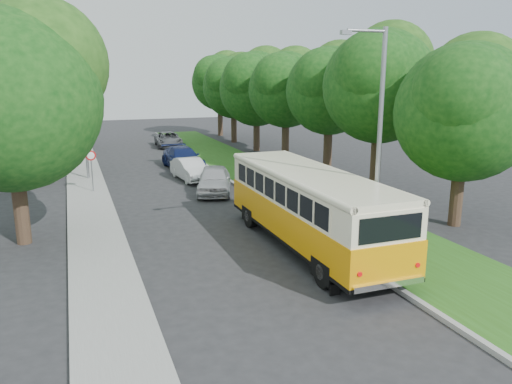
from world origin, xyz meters
name	(u,v)px	position (x,y,z in m)	size (l,w,h in m)	color
ground	(236,253)	(0.00, 0.00, 0.00)	(120.00, 120.00, 0.00)	#262629
curb	(274,209)	(3.60, 5.00, 0.07)	(0.20, 70.00, 0.15)	gray
grass_verge	(317,205)	(5.95, 5.00, 0.07)	(4.50, 70.00, 0.13)	#2A5516
sidewalk	(95,227)	(-4.80, 5.00, 0.06)	(2.20, 70.00, 0.12)	gray
treeline	(198,83)	(3.15, 17.99, 5.93)	(24.27, 41.91, 9.46)	#332319
lamppost_near	(377,139)	(4.21, -2.50, 4.37)	(1.71, 0.16, 8.00)	gray
lamppost_far	(82,114)	(-4.70, 16.00, 4.12)	(1.71, 0.16, 7.50)	gray
warning_sign	(91,163)	(-4.50, 11.98, 1.71)	(0.56, 0.10, 2.50)	gray
vintage_bus	(309,210)	(2.72, -0.50, 1.54)	(2.67, 10.37, 3.08)	#F99D07
car_silver	(214,180)	(1.89, 9.68, 0.77)	(1.81, 4.50, 1.53)	#AFAFB4
car_white	(190,169)	(1.47, 13.67, 0.68)	(1.44, 4.14, 1.37)	silver
car_blue	(183,158)	(1.87, 17.76, 0.76)	(2.12, 5.20, 1.51)	navy
car_grey	(168,139)	(3.00, 29.13, 0.67)	(2.24, 4.86, 1.35)	#595B61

